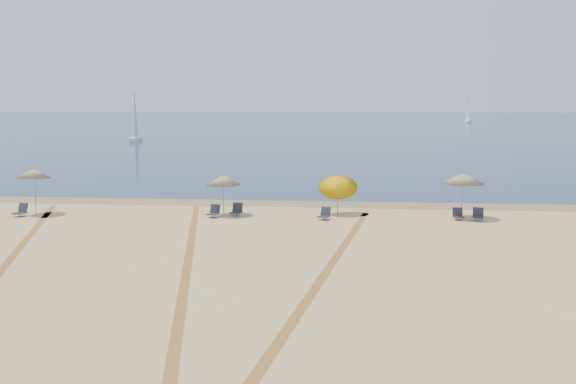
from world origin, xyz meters
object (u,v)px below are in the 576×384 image
object	(u,v)px
umbrella_1	(34,173)
chair_7	(478,215)
chair_2	(21,211)
sailboat_1	(136,126)
umbrella_3	(338,183)
umbrella_2	(223,180)
chair_6	(458,215)
chair_3	(214,212)
chair_4	(237,210)
chair_5	(325,214)
sailboat_0	(467,115)
umbrella_4	(463,179)

from	to	relation	value
umbrella_1	chair_7	world-z (taller)	umbrella_1
chair_7	chair_2	bearing A→B (deg)	-165.79
chair_7	sailboat_1	xyz separation A→B (m)	(-41.48, 64.77, 2.18)
chair_7	umbrella_3	bearing A→B (deg)	-176.66
umbrella_2	chair_6	distance (m)	12.93
chair_3	chair_7	distance (m)	14.25
chair_6	umbrella_1	bearing A→B (deg)	179.45
chair_3	sailboat_1	xyz separation A→B (m)	(-27.24, 65.15, 2.18)
chair_7	chair_4	bearing A→B (deg)	-169.05
chair_5	sailboat_0	bearing A→B (deg)	98.00
umbrella_4	umbrella_1	bearing A→B (deg)	-177.75
umbrella_4	chair_4	world-z (taller)	umbrella_4
umbrella_2	chair_4	size ratio (longest dim) A/B	2.94
umbrella_3	chair_5	xyz separation A→B (m)	(-0.68, -1.64, -1.46)
umbrella_4	sailboat_1	distance (m)	75.98
chair_4	sailboat_0	xyz separation A→B (m)	(47.08, 170.30, 2.22)
chair_7	chair_6	bearing A→B (deg)	-170.09
umbrella_3	chair_7	xyz separation A→B (m)	(7.48, -1.11, -1.46)
chair_7	sailboat_1	size ratio (longest dim) A/B	0.09
umbrella_4	sailboat_0	size ratio (longest dim) A/B	0.30
umbrella_2	chair_4	distance (m)	1.84
umbrella_1	chair_5	size ratio (longest dim) A/B	3.28
umbrella_1	chair_5	bearing A→B (deg)	-0.83
umbrella_2	umbrella_3	distance (m)	6.42
umbrella_1	chair_6	size ratio (longest dim) A/B	4.10
chair_3	chair_6	bearing A→B (deg)	15.19
umbrella_1	chair_7	size ratio (longest dim) A/B	3.52
umbrella_4	chair_6	size ratio (longest dim) A/B	3.88
umbrella_2	chair_2	world-z (taller)	umbrella_2
umbrella_2	chair_2	distance (m)	11.30
chair_4	chair_7	bearing A→B (deg)	11.42
chair_5	sailboat_1	xyz separation A→B (m)	(-33.32, 65.30, 2.18)
chair_6	sailboat_1	xyz separation A→B (m)	(-40.44, 64.74, 2.20)
umbrella_1	chair_3	xyz separation A→B (m)	(10.26, -0.08, -1.99)
umbrella_1	chair_6	bearing A→B (deg)	0.80
umbrella_3	chair_4	xyz separation A→B (m)	(-5.60, -0.92, -1.44)
chair_4	chair_3	bearing A→B (deg)	-141.66
umbrella_3	chair_6	bearing A→B (deg)	-9.51
umbrella_4	chair_4	xyz separation A→B (m)	(-12.34, -0.45, -1.85)
chair_4	umbrella_4	bearing A→B (deg)	14.35
chair_6	chair_7	bearing A→B (deg)	-3.23
chair_2	umbrella_1	bearing A→B (deg)	74.27
umbrella_1	chair_7	distance (m)	24.58
sailboat_0	sailboat_1	bearing A→B (deg)	-129.63
chair_3	sailboat_0	size ratio (longest dim) A/B	0.09
chair_5	sailboat_0	xyz separation A→B (m)	(42.17, 171.02, 2.23)
umbrella_2	sailboat_1	world-z (taller)	sailboat_1
chair_6	chair_7	xyz separation A→B (m)	(1.04, -0.03, 0.01)
chair_2	chair_6	size ratio (longest dim) A/B	1.26
chair_6	sailboat_1	distance (m)	76.36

